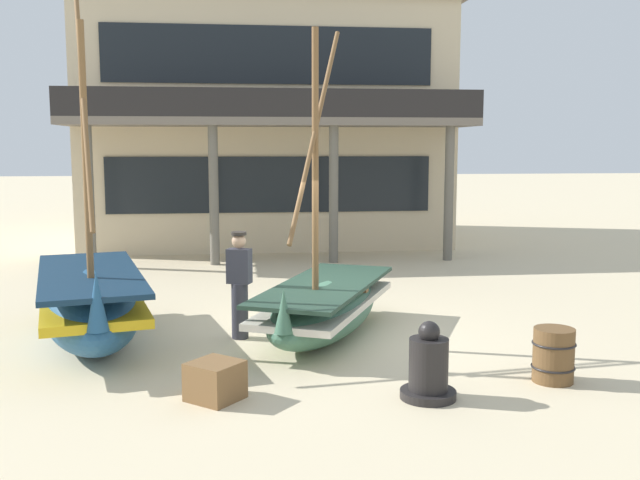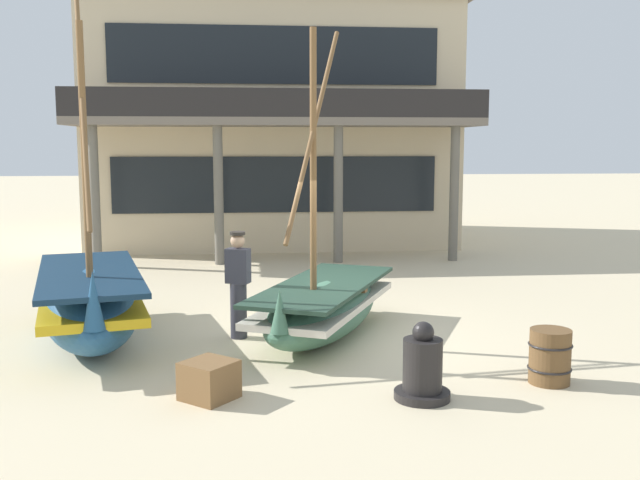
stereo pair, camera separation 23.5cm
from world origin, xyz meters
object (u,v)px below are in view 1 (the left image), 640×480
Objects in this scene: fishing_boat_near_left at (324,306)px; fishing_boat_centre_large at (91,303)px; wooden_barrel at (553,355)px; harbor_building_main at (265,124)px; fisherman_by_hull at (240,286)px; capstan_winch at (428,368)px; cargo_crate at (215,381)px.

fishing_boat_near_left is 0.87× the size of fishing_boat_centre_large.
wooden_barrel is 15.44m from harbor_building_main.
fisherman_by_hull reaches higher than capstan_winch.
fishing_boat_centre_large is 3.39m from cargo_crate.
fishing_boat_near_left reaches higher than fisherman_by_hull.
fishing_boat_centre_large is 2.28m from fisherman_by_hull.
cargo_crate is (-0.33, -2.74, -0.60)m from fisherman_by_hull.
cargo_crate is at bearing -94.92° from harbor_building_main.
fisherman_by_hull reaches higher than cargo_crate.
wooden_barrel is (1.76, 0.41, -0.02)m from capstan_winch.
fishing_boat_centre_large reaches higher than fishing_boat_near_left.
fishing_boat_centre_large is 9.95× the size of cargo_crate.
capstan_winch is 1.71× the size of cargo_crate.
fishing_boat_centre_large reaches higher than cargo_crate.
fishing_boat_centre_large is 6.76m from wooden_barrel.
fishing_boat_centre_large reaches higher than fisherman_by_hull.
fishing_boat_centre_large is 3.27× the size of fisherman_by_hull.
cargo_crate is (-4.29, -0.15, -0.12)m from wooden_barrel.
fisherman_by_hull is (2.27, -0.01, 0.21)m from fishing_boat_centre_large.
fisherman_by_hull is 3.76m from capstan_winch.
fishing_boat_centre_large is at bearing -104.83° from harbor_building_main.
fishing_boat_centre_large reaches higher than wooden_barrel.
wooden_barrel is 4.30m from cargo_crate.
fisherman_by_hull is 4.76m from wooden_barrel.
fisherman_by_hull is at bearing -0.23° from fishing_boat_centre_large.
fisherman_by_hull is 12.54m from harbor_building_main.
capstan_winch is (2.21, -3.00, -0.46)m from fisherman_by_hull.
fisherman_by_hull is at bearing 83.24° from cargo_crate.
fishing_boat_near_left is 5.07× the size of capstan_winch.
cargo_crate is (-2.54, 0.26, -0.14)m from capstan_winch.
fishing_boat_centre_large is at bearing 146.10° from capstan_winch.
fisherman_by_hull is 0.15× the size of harbor_building_main.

